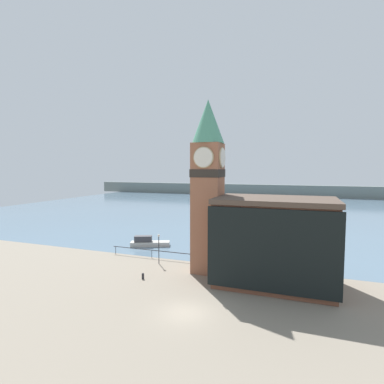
{
  "coord_description": "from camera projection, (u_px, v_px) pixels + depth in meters",
  "views": [
    {
      "loc": [
        8.75,
        -22.65,
        12.1
      ],
      "look_at": [
        -2.28,
        7.84,
        9.56
      ],
      "focal_mm": 28.0,
      "sensor_mm": 36.0,
      "label": 1
    }
  ],
  "objects": [
    {
      "name": "boat_near",
      "position": [
        148.0,
        242.0,
        46.74
      ],
      "size": [
        6.2,
        3.76,
        1.63
      ],
      "rotation": [
        0.0,
        0.0,
        0.38
      ],
      "color": "#B7B2A8",
      "rests_on": "water"
    },
    {
      "name": "lamp_post",
      "position": [
        159.0,
        243.0,
        37.91
      ],
      "size": [
        0.32,
        0.32,
        3.82
      ],
      "color": "black",
      "rests_on": "ground_plane"
    },
    {
      "name": "pier_railing",
      "position": [
        152.0,
        251.0,
        40.59
      ],
      "size": [
        12.12,
        0.08,
        1.09
      ],
      "color": "#232328",
      "rests_on": "ground_plane"
    },
    {
      "name": "mooring_bollard_near",
      "position": [
        143.0,
        276.0,
        32.81
      ],
      "size": [
        0.27,
        0.27,
        0.67
      ],
      "color": "black",
      "rests_on": "ground_plane"
    },
    {
      "name": "water",
      "position": [
        270.0,
        207.0,
        93.78
      ],
      "size": [
        160.0,
        120.0,
        0.0
      ],
      "color": "slate",
      "rests_on": "ground_plane"
    },
    {
      "name": "pier_building",
      "position": [
        274.0,
        241.0,
        31.16
      ],
      "size": [
        12.21,
        7.83,
        9.08
      ],
      "color": "brown",
      "rests_on": "ground_plane"
    },
    {
      "name": "clock_tower",
      "position": [
        208.0,
        182.0,
        34.54
      ],
      "size": [
        3.69,
        3.69,
        19.91
      ],
      "color": "#935B42",
      "rests_on": "ground_plane"
    },
    {
      "name": "ground_plane",
      "position": [
        186.0,
        313.0,
        25.15
      ],
      "size": [
        160.0,
        160.0,
        0.0
      ],
      "primitive_type": "plane",
      "color": "gray"
    },
    {
      "name": "far_shoreline",
      "position": [
        279.0,
        191.0,
        131.08
      ],
      "size": [
        180.0,
        3.0,
        5.0
      ],
      "color": "slate",
      "rests_on": "water"
    }
  ]
}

